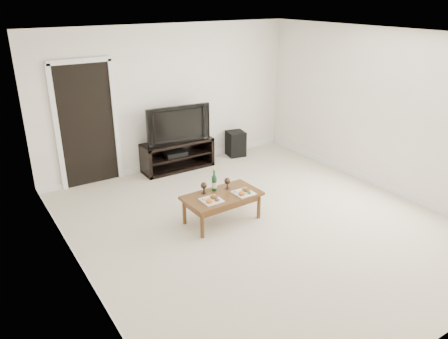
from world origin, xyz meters
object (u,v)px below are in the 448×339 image
media_console (178,155)px  subwoofer (236,144)px  coffee_table (222,208)px  television (176,123)px

media_console → subwoofer: (1.33, 0.03, -0.02)m
media_console → coffee_table: (-0.39, -2.15, -0.07)m
media_console → television: bearing=180.0°
television → coffee_table: television is taller
subwoofer → coffee_table: 2.77m
television → subwoofer: 1.47m
media_console → television: size_ratio=1.13×
coffee_table → subwoofer: bearing=51.7°
subwoofer → coffee_table: bearing=-118.0°
media_console → subwoofer: bearing=1.1°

